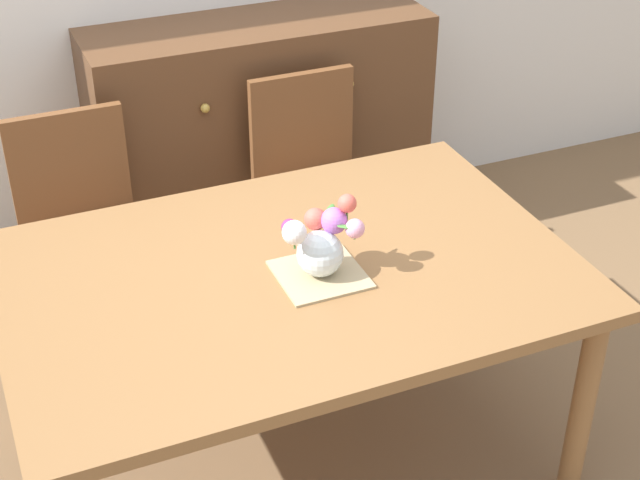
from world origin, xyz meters
name	(u,v)px	position (x,y,z in m)	size (l,w,h in m)	color
ground_plane	(292,458)	(0.00, 0.00, 0.00)	(12.00, 12.00, 0.00)	brown
dining_table	(288,292)	(0.00, 0.00, 0.67)	(1.65, 1.12, 0.74)	olive
chair_left	(81,221)	(-0.45, 0.90, 0.52)	(0.42, 0.42, 0.90)	brown
chair_right	(313,174)	(0.45, 0.90, 0.52)	(0.42, 0.42, 0.90)	brown
dresser	(261,136)	(0.39, 1.33, 0.50)	(1.40, 0.47, 1.00)	brown
placemat	(320,274)	(0.07, -0.06, 0.75)	(0.24, 0.24, 0.01)	tan
flower_vase	(321,242)	(0.08, -0.06, 0.86)	(0.23, 0.15, 0.23)	silver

